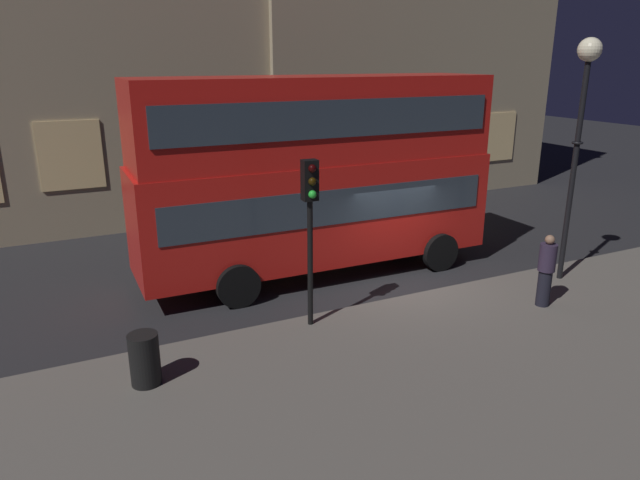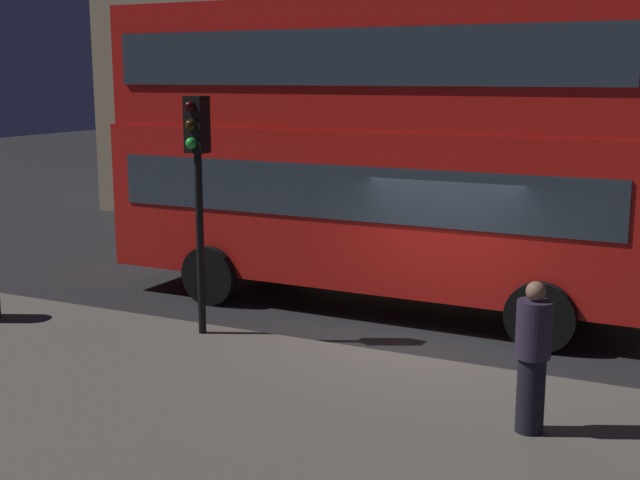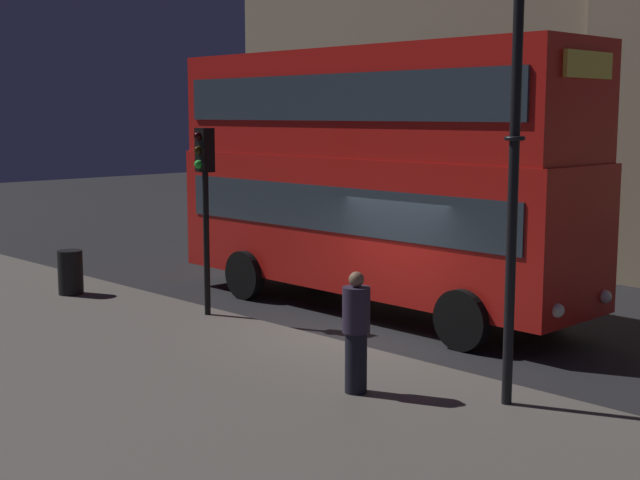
{
  "view_description": "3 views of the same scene",
  "coord_description": "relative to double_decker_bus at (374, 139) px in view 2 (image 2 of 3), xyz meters",
  "views": [
    {
      "loc": [
        -8.27,
        -11.84,
        5.79
      ],
      "look_at": [
        -2.53,
        -0.06,
        1.64
      ],
      "focal_mm": 32.41,
      "sensor_mm": 36.0,
      "label": 1
    },
    {
      "loc": [
        3.89,
        -11.84,
        4.11
      ],
      "look_at": [
        -2.19,
        0.68,
        1.37
      ],
      "focal_mm": 47.25,
      "sensor_mm": 36.0,
      "label": 2
    },
    {
      "loc": [
        10.4,
        -11.63,
        4.08
      ],
      "look_at": [
        -2.48,
        1.09,
        1.47
      ],
      "focal_mm": 49.39,
      "sensor_mm": 36.0,
      "label": 3
    }
  ],
  "objects": [
    {
      "name": "traffic_light_near_kerb",
      "position": [
        -1.62,
        -3.08,
        -0.23
      ],
      "size": [
        0.34,
        0.37,
        3.68
      ],
      "rotation": [
        0.0,
        0.0,
        -0.06
      ],
      "color": "black",
      "rests_on": "sidewalk_slab"
    },
    {
      "name": "ground_plane",
      "position": [
        1.71,
        -1.85,
        -3.0
      ],
      "size": [
        80.0,
        80.0,
        0.0
      ],
      "primitive_type": "plane",
      "color": "#232326"
    },
    {
      "name": "double_decker_bus",
      "position": [
        0.0,
        0.0,
        0.0
      ],
      "size": [
        9.83,
        2.84,
        5.35
      ],
      "rotation": [
        0.0,
        0.0,
        -0.01
      ],
      "color": "red",
      "rests_on": "ground"
    },
    {
      "name": "pedestrian",
      "position": [
        3.82,
        -4.57,
        -1.99
      ],
      "size": [
        0.4,
        0.4,
        1.76
      ],
      "rotation": [
        0.0,
        0.0,
        6.22
      ],
      "color": "black",
      "rests_on": "sidewalk_slab"
    }
  ]
}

